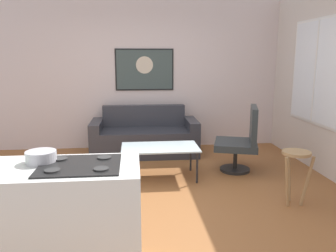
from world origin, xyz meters
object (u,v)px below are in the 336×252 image
at_px(couch, 145,138).
at_px(armchair, 242,141).
at_px(mixing_bowl, 41,157).
at_px(coffee_table, 160,149).
at_px(wall_painting, 145,70).
at_px(bar_stool, 296,163).

distance_m(couch, armchair, 1.79).
xyz_separation_m(couch, mixing_bowl, (-0.90, -3.28, 0.65)).
relative_size(couch, armchair, 1.87).
xyz_separation_m(coffee_table, wall_painting, (-0.14, 1.75, 1.05)).
height_order(couch, mixing_bowl, mixing_bowl).
height_order(armchair, mixing_bowl, mixing_bowl).
height_order(bar_stool, wall_painting, wall_painting).
distance_m(bar_stool, wall_painting, 3.38).
bearing_deg(armchair, coffee_table, -172.49).
bearing_deg(wall_painting, armchair, -48.87).
relative_size(couch, mixing_bowl, 7.95).
height_order(couch, armchair, armchair).
height_order(coffee_table, bar_stool, bar_stool).
bearing_deg(armchair, wall_painting, 131.13).
bearing_deg(mixing_bowl, armchair, 43.35).
bearing_deg(coffee_table, wall_painting, 94.69).
bearing_deg(coffee_table, armchair, 7.51).
relative_size(armchair, wall_painting, 0.92).
bearing_deg(mixing_bowl, wall_painting, 76.09).
bearing_deg(couch, armchair, -37.55).
relative_size(coffee_table, wall_painting, 1.01).
height_order(mixing_bowl, wall_painting, wall_painting).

